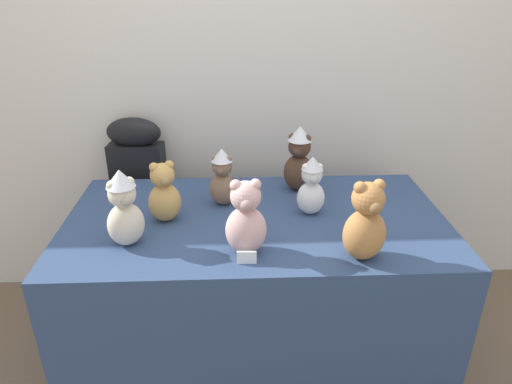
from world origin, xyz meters
The scene contains 11 objects.
wall_back centered at (0.00, 0.93, 1.30)m, with size 7.00×0.08×2.60m, color silver.
display_table centered at (0.00, 0.25, 0.38)m, with size 1.60×0.86×0.76m, color navy.
instrument_case centered at (-0.60, 0.81, 0.52)m, with size 0.29×0.15×1.04m.
teddy_bear_snow centered at (0.23, 0.28, 0.89)m, with size 0.12×0.11×0.26m.
teddy_bear_cream centered at (-0.50, 0.06, 0.91)m, with size 0.18×0.17×0.31m.
teddy_bear_honey centered at (-0.38, 0.25, 0.88)m, with size 0.17×0.15×0.26m.
teddy_bear_cocoa centered at (0.21, 0.52, 0.91)m, with size 0.18×0.16×0.31m.
teddy_bear_mocha centered at (-0.14, 0.39, 0.89)m, with size 0.13×0.12×0.26m.
teddy_bear_blush centered at (-0.05, -0.01, 0.90)m, with size 0.16×0.14×0.29m.
teddy_bear_caramel centered at (0.37, -0.07, 0.90)m, with size 0.18×0.17×0.31m.
name_card_front_left centered at (-0.05, -0.09, 0.78)m, with size 0.07×0.01×0.05m, color white.
Camera 1 is at (-0.07, -1.47, 1.69)m, focal length 32.38 mm.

